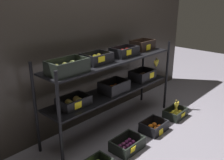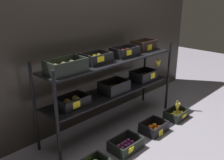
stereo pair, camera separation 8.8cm
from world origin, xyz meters
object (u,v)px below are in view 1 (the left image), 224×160
at_px(display_rack, 112,73).
at_px(crate_ground_lemon, 175,114).
at_px(crate_ground_plum, 127,145).
at_px(banana_bunch_loose, 176,105).
at_px(crate_ground_tangerine, 154,127).

height_order(display_rack, crate_ground_lemon, display_rack).
height_order(crate_ground_plum, banana_bunch_loose, banana_bunch_loose).
relative_size(crate_ground_plum, crate_ground_tangerine, 1.11).
distance_m(crate_ground_tangerine, banana_bunch_loose, 0.51).
height_order(crate_ground_plum, crate_ground_lemon, crate_ground_plum).
bearing_deg(crate_ground_lemon, banana_bunch_loose, -141.55).
relative_size(crate_ground_plum, banana_bunch_loose, 2.46).
bearing_deg(crate_ground_tangerine, display_rack, 120.18).
relative_size(display_rack, crate_ground_plum, 5.67).
bearing_deg(crate_ground_lemon, display_rack, 148.56).
xyz_separation_m(crate_ground_lemon, banana_bunch_loose, (-0.01, -0.01, 0.13)).
distance_m(crate_ground_lemon, banana_bunch_loose, 0.13).
xyz_separation_m(crate_ground_plum, banana_bunch_loose, (1.00, -0.02, 0.14)).
bearing_deg(banana_bunch_loose, display_rack, 147.77).
xyz_separation_m(crate_ground_plum, crate_ground_lemon, (1.01, -0.02, 0.00)).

